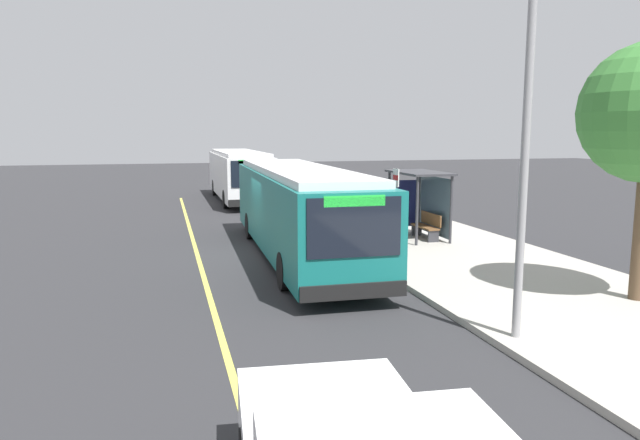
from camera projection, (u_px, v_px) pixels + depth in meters
ground_plane at (265, 254)px, 19.68m from camera, size 120.00×120.00×0.00m
sidewalk_curb at (428, 243)px, 21.21m from camera, size 44.00×6.40×0.15m
lane_stripe_center at (198, 257)px, 19.12m from camera, size 36.00×0.14×0.01m
transit_bus_main at (299, 208)px, 18.92m from camera, size 12.57×2.90×2.95m
transit_bus_second at (239, 174)px, 34.74m from camera, size 11.36×2.63×2.95m
bus_shelter at (421, 190)px, 21.79m from camera, size 2.90×1.60×2.48m
waiting_bench at (427, 226)px, 21.62m from camera, size 1.60×0.48×0.95m
route_sign_post at (396, 199)px, 18.47m from camera, size 0.44×0.08×2.80m
pedestrian_commuter at (392, 213)px, 21.46m from camera, size 0.24×0.40×1.69m
utility_pole at (524, 171)px, 10.83m from camera, size 0.16×0.16×6.40m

